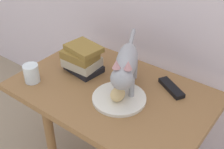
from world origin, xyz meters
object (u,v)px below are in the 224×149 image
Objects in this scene: plate at (119,98)px; cat at (126,65)px; tv_remote at (171,88)px; bread_roll at (118,94)px; candle_jar at (32,74)px; side_table at (112,102)px; book_stack at (82,59)px.

plate is 0.53× the size of cat.
cat is 2.90× the size of tv_remote.
bread_roll is 0.53× the size of tv_remote.
plate is at bearing 18.32° from candle_jar.
tv_remote is at bearing 36.89° from side_table.
plate is 2.70× the size of candle_jar.
tv_remote reaches higher than side_table.
candle_jar is at bearing -152.27° from cat.
book_stack reaches higher than bread_roll.
candle_jar is 0.63m from tv_remote.
candle_jar reaches higher than tv_remote.
cat reaches higher than tv_remote.
bread_roll is 0.13m from cat.
cat is at bearing -111.73° from tv_remote.
plate is 0.24m from tv_remote.
candle_jar is (-0.40, -0.12, -0.00)m from bread_roll.
candle_jar is at bearing -163.73° from bread_roll.
bread_roll is at bearing -76.59° from cat.
cat reaches higher than bread_roll.
cat is at bearing 27.73° from candle_jar.
candle_jar is at bearing -152.78° from side_table.
book_stack is at bearing 179.28° from cat.
bread_roll reaches higher than plate.
bread_roll is (0.00, -0.01, 0.03)m from plate.
tv_remote is at bearing 16.78° from book_stack.
tv_remote is (0.54, 0.33, -0.03)m from candle_jar.
candle_jar is (-0.13, -0.20, -0.03)m from book_stack.
side_table is 4.76× the size of book_stack.
cat is at bearing 103.95° from plate.
plate is (0.07, -0.04, 0.08)m from side_table.
bread_roll reaches higher than side_table.
cat is at bearing -0.72° from book_stack.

